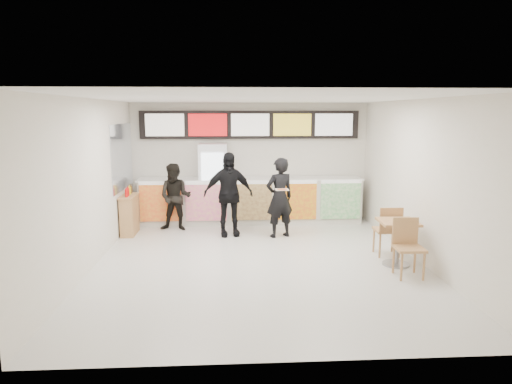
{
  "coord_description": "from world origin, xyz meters",
  "views": [
    {
      "loc": [
        -0.52,
        -8.16,
        2.75
      ],
      "look_at": [
        0.02,
        1.2,
        1.12
      ],
      "focal_mm": 32.0,
      "sensor_mm": 36.0,
      "label": 1
    }
  ],
  "objects": [
    {
      "name": "menu_board",
      "position": [
        0.0,
        3.41,
        2.45
      ],
      "size": [
        5.5,
        0.14,
        0.7
      ],
      "color": "black",
      "rests_on": "wall_back"
    },
    {
      "name": "wall_left",
      "position": [
        -3.0,
        0.0,
        1.5
      ],
      "size": [
        0.0,
        7.0,
        7.0
      ],
      "primitive_type": "plane",
      "rotation": [
        1.57,
        0.0,
        1.57
      ],
      "color": "silver",
      "rests_on": "floor"
    },
    {
      "name": "customer_main",
      "position": [
        0.57,
        1.72,
        0.89
      ],
      "size": [
        0.76,
        0.63,
        1.78
      ],
      "primitive_type": "imported",
      "rotation": [
        0.0,
        0.0,
        3.51
      ],
      "color": "black",
      "rests_on": "floor"
    },
    {
      "name": "customer_mid",
      "position": [
        -0.56,
        1.91,
        0.95
      ],
      "size": [
        1.17,
        0.63,
        1.89
      ],
      "primitive_type": "imported",
      "rotation": [
        0.0,
        0.0,
        0.16
      ],
      "color": "black",
      "rests_on": "floor"
    },
    {
      "name": "service_counter",
      "position": [
        0.0,
        3.09,
        0.57
      ],
      "size": [
        5.56,
        0.77,
        1.14
      ],
      "color": "silver",
      "rests_on": "floor"
    },
    {
      "name": "pizza_slice",
      "position": [
        0.57,
        1.27,
        1.16
      ],
      "size": [
        0.36,
        0.36,
        0.02
      ],
      "color": "beige",
      "rests_on": "customer_main"
    },
    {
      "name": "ceiling",
      "position": [
        0.0,
        0.0,
        3.0
      ],
      "size": [
        7.0,
        7.0,
        0.0
      ],
      "primitive_type": "plane",
      "rotation": [
        3.14,
        0.0,
        0.0
      ],
      "color": "white",
      "rests_on": "wall_back"
    },
    {
      "name": "floor",
      "position": [
        0.0,
        0.0,
        0.0
      ],
      "size": [
        7.0,
        7.0,
        0.0
      ],
      "primitive_type": "plane",
      "color": "beige",
      "rests_on": "ground"
    },
    {
      "name": "wall_back",
      "position": [
        0.0,
        3.5,
        1.5
      ],
      "size": [
        6.0,
        0.0,
        6.0
      ],
      "primitive_type": "plane",
      "rotation": [
        1.57,
        0.0,
        0.0
      ],
      "color": "silver",
      "rests_on": "floor"
    },
    {
      "name": "drinks_fridge",
      "position": [
        -0.93,
        3.11,
        1.0
      ],
      "size": [
        0.7,
        0.67,
        2.0
      ],
      "color": "white",
      "rests_on": "floor"
    },
    {
      "name": "mirror_panel",
      "position": [
        -2.99,
        2.45,
        1.75
      ],
      "size": [
        0.01,
        2.0,
        1.5
      ],
      "primitive_type": "cube",
      "color": "#B2B7BF",
      "rests_on": "wall_left"
    },
    {
      "name": "customer_left",
      "position": [
        -1.8,
        2.45,
        0.79
      ],
      "size": [
        0.84,
        0.7,
        1.58
      ],
      "primitive_type": "imported",
      "rotation": [
        0.0,
        0.0,
        -0.13
      ],
      "color": "black",
      "rests_on": "floor"
    },
    {
      "name": "wall_right",
      "position": [
        3.0,
        0.0,
        1.5
      ],
      "size": [
        0.0,
        7.0,
        7.0
      ],
      "primitive_type": "plane",
      "rotation": [
        1.57,
        0.0,
        -1.57
      ],
      "color": "silver",
      "rests_on": "floor"
    },
    {
      "name": "condiment_ledge",
      "position": [
        -2.82,
        2.15,
        0.46
      ],
      "size": [
        0.33,
        0.81,
        1.08
      ],
      "color": "tan",
      "rests_on": "floor"
    },
    {
      "name": "cafe_table",
      "position": [
        2.5,
        -0.33,
        0.58
      ],
      "size": [
        0.69,
        1.7,
        0.99
      ],
      "rotation": [
        0.0,
        0.0,
        -0.03
      ],
      "color": "tan",
      "rests_on": "floor"
    }
  ]
}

